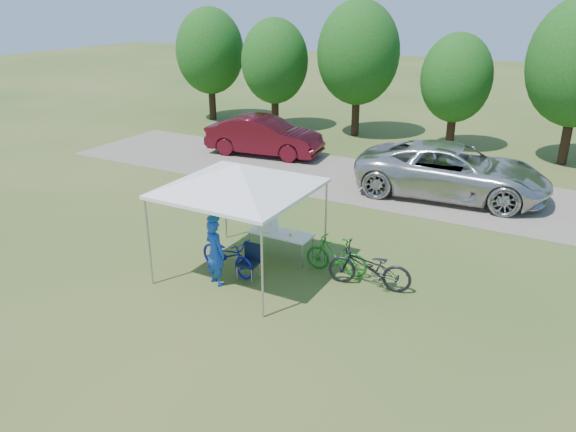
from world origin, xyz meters
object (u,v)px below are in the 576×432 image
object	(u,v)px
folding_chair	(250,258)
bike_blue	(227,255)
bike_dark	(369,267)
bike_green	(336,255)
minivan	(452,171)
sedan	(264,136)
folding_table	(281,234)
cyclist	(215,252)
cooler	(267,224)

from	to	relation	value
folding_chair	bike_blue	size ratio (longest dim) A/B	0.51
bike_blue	bike_dark	world-z (taller)	bike_dark
bike_green	bike_dark	size ratio (longest dim) A/B	0.81
bike_blue	minivan	xyz separation A→B (m)	(3.36, 8.05, 0.43)
minivan	sedan	xyz separation A→B (m)	(-8.00, 1.37, -0.07)
minivan	folding_chair	bearing A→B (deg)	156.35
folding_table	folding_chair	world-z (taller)	folding_chair
folding_chair	bike_blue	xyz separation A→B (m)	(-0.65, -0.00, -0.06)
cyclist	minivan	world-z (taller)	minivan
bike_dark	sedan	xyz separation A→B (m)	(-7.90, 8.51, 0.30)
cooler	minivan	bearing A→B (deg)	65.73
minivan	sedan	bearing A→B (deg)	75.24
cooler	bike_dark	bearing A→B (deg)	-8.09
folding_table	bike_blue	bearing A→B (deg)	-118.23
cooler	sedan	distance (m)	9.50
sedan	bike_green	bearing A→B (deg)	-147.04
cooler	folding_table	bearing A→B (deg)	0.00
sedan	cooler	bearing A→B (deg)	-155.75
folding_chair	cooler	distance (m)	1.40
bike_blue	minivan	bearing A→B (deg)	-11.54
folding_chair	bike_dark	xyz separation A→B (m)	(2.61, 0.91, 0.00)
minivan	cyclist	bearing A→B (deg)	154.35
bike_blue	sedan	distance (m)	10.51
folding_table	bike_blue	world-z (taller)	bike_blue
bike_green	bike_dark	world-z (taller)	bike_dark
cooler	bike_blue	distance (m)	1.42
cyclist	bike_blue	distance (m)	0.72
cooler	cyclist	world-z (taller)	cyclist
cyclist	bike_blue	world-z (taller)	cyclist
folding_table	sedan	xyz separation A→B (m)	(-5.36, 8.09, 0.18)
folding_chair	bike_dark	distance (m)	2.76
cyclist	folding_chair	bearing A→B (deg)	-113.53
cyclist	sedan	world-z (taller)	cyclist
folding_table	bike_green	xyz separation A→B (m)	(1.60, -0.11, -0.15)
bike_dark	sedan	world-z (taller)	sedan
bike_blue	bike_green	size ratio (longest dim) A/B	1.07
folding_chair	cooler	world-z (taller)	cooler
cooler	cyclist	xyz separation A→B (m)	(-0.23, -1.95, -0.04)
folding_table	cyclist	distance (m)	2.05
cyclist	bike_dark	world-z (taller)	cyclist
cyclist	cooler	bearing A→B (deg)	-78.76
minivan	bike_green	bearing A→B (deg)	166.25
folding_table	bike_green	distance (m)	1.61
folding_chair	bike_green	size ratio (longest dim) A/B	0.55
cyclist	minivan	xyz separation A→B (m)	(3.26, 8.67, 0.08)
cooler	cyclist	size ratio (longest dim) A/B	0.29
bike_blue	bike_green	xyz separation A→B (m)	(2.31, 1.21, 0.03)
cooler	bike_dark	distance (m)	2.98
folding_table	bike_green	world-z (taller)	bike_green
folding_chair	bike_blue	distance (m)	0.65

